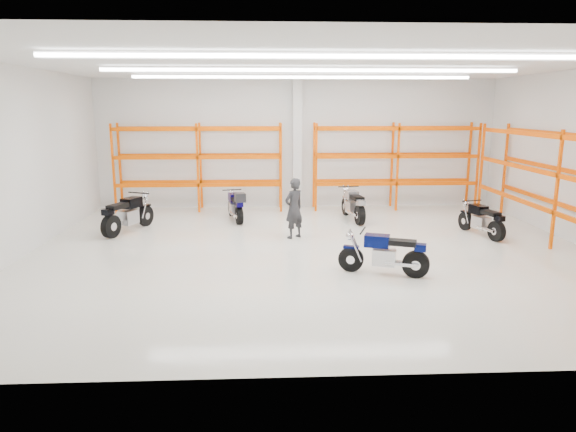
{
  "coord_description": "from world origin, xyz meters",
  "views": [
    {
      "loc": [
        -1.17,
        -12.24,
        3.54
      ],
      "look_at": [
        -0.57,
        0.5,
        0.82
      ],
      "focal_mm": 32.0,
      "sensor_mm": 36.0,
      "label": 1
    }
  ],
  "objects_px": {
    "motorcycle_back_a": "(126,215)",
    "structural_column": "(297,144)",
    "motorcycle_back_c": "(353,206)",
    "standing_man": "(294,208)",
    "motorcycle_back_d": "(483,221)",
    "motorcycle_back_b": "(236,206)",
    "motorcycle_main": "(387,255)"
  },
  "relations": [
    {
      "from": "motorcycle_back_d",
      "to": "structural_column",
      "type": "height_order",
      "value": "structural_column"
    },
    {
      "from": "motorcycle_back_c",
      "to": "motorcycle_back_d",
      "type": "bearing_deg",
      "value": -33.93
    },
    {
      "from": "motorcycle_back_a",
      "to": "motorcycle_back_b",
      "type": "relative_size",
      "value": 1.07
    },
    {
      "from": "motorcycle_main",
      "to": "motorcycle_back_c",
      "type": "bearing_deg",
      "value": 87.88
    },
    {
      "from": "motorcycle_main",
      "to": "motorcycle_back_c",
      "type": "height_order",
      "value": "motorcycle_back_c"
    },
    {
      "from": "standing_man",
      "to": "structural_column",
      "type": "bearing_deg",
      "value": -133.48
    },
    {
      "from": "motorcycle_back_a",
      "to": "standing_man",
      "type": "bearing_deg",
      "value": -10.08
    },
    {
      "from": "motorcycle_back_b",
      "to": "motorcycle_back_d",
      "type": "relative_size",
      "value": 1.03
    },
    {
      "from": "motorcycle_back_b",
      "to": "motorcycle_back_d",
      "type": "bearing_deg",
      "value": -18.07
    },
    {
      "from": "motorcycle_back_a",
      "to": "motorcycle_main",
      "type": "bearing_deg",
      "value": -32.03
    },
    {
      "from": "motorcycle_back_b",
      "to": "motorcycle_back_d",
      "type": "xyz_separation_m",
      "value": [
        6.95,
        -2.27,
        -0.04
      ]
    },
    {
      "from": "motorcycle_back_d",
      "to": "standing_man",
      "type": "xyz_separation_m",
      "value": [
        -5.24,
        0.06,
        0.39
      ]
    },
    {
      "from": "motorcycle_back_c",
      "to": "motorcycle_back_d",
      "type": "xyz_separation_m",
      "value": [
        3.24,
        -2.18,
        -0.04
      ]
    },
    {
      "from": "motorcycle_main",
      "to": "motorcycle_back_c",
      "type": "distance_m",
      "value": 5.38
    },
    {
      "from": "motorcycle_main",
      "to": "motorcycle_back_a",
      "type": "bearing_deg",
      "value": 147.97
    },
    {
      "from": "motorcycle_back_b",
      "to": "motorcycle_back_c",
      "type": "xyz_separation_m",
      "value": [
        3.71,
        -0.09,
        -0.0
      ]
    },
    {
      "from": "motorcycle_main",
      "to": "motorcycle_back_c",
      "type": "relative_size",
      "value": 0.91
    },
    {
      "from": "motorcycle_back_d",
      "to": "standing_man",
      "type": "height_order",
      "value": "standing_man"
    },
    {
      "from": "motorcycle_main",
      "to": "standing_man",
      "type": "bearing_deg",
      "value": 119.04
    },
    {
      "from": "motorcycle_main",
      "to": "structural_column",
      "type": "relative_size",
      "value": 0.42
    },
    {
      "from": "motorcycle_main",
      "to": "standing_man",
      "type": "distance_m",
      "value": 3.75
    },
    {
      "from": "standing_man",
      "to": "structural_column",
      "type": "distance_m",
      "value": 4.63
    },
    {
      "from": "standing_man",
      "to": "motorcycle_back_a",
      "type": "bearing_deg",
      "value": -48.8
    },
    {
      "from": "motorcycle_back_a",
      "to": "standing_man",
      "type": "distance_m",
      "value": 4.83
    },
    {
      "from": "motorcycle_main",
      "to": "motorcycle_back_c",
      "type": "xyz_separation_m",
      "value": [
        0.2,
        5.37,
        0.03
      ]
    },
    {
      "from": "motorcycle_main",
      "to": "motorcycle_back_d",
      "type": "relative_size",
      "value": 1.01
    },
    {
      "from": "motorcycle_back_a",
      "to": "structural_column",
      "type": "xyz_separation_m",
      "value": [
        5.12,
        3.55,
        1.75
      ]
    },
    {
      "from": "motorcycle_back_a",
      "to": "structural_column",
      "type": "height_order",
      "value": "structural_column"
    },
    {
      "from": "motorcycle_main",
      "to": "motorcycle_back_d",
      "type": "distance_m",
      "value": 4.69
    },
    {
      "from": "structural_column",
      "to": "motorcycle_main",
      "type": "bearing_deg",
      "value": -79.32
    },
    {
      "from": "motorcycle_back_c",
      "to": "standing_man",
      "type": "relative_size",
      "value": 1.25
    },
    {
      "from": "motorcycle_back_a",
      "to": "motorcycle_back_d",
      "type": "bearing_deg",
      "value": -5.17
    }
  ]
}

